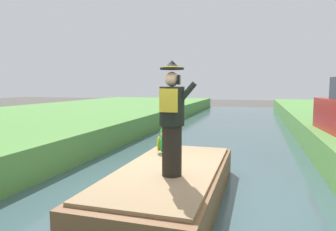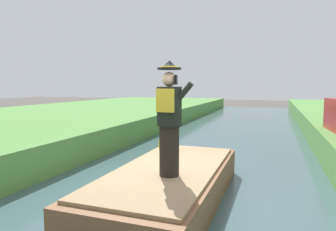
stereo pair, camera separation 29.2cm
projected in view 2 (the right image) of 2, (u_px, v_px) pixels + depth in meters
name	position (u px, v px, depth m)	size (l,w,h in m)	color
ground_plane	(171.00, 203.00, 5.53)	(80.00, 80.00, 0.00)	#4C4742
canal_water	(171.00, 200.00, 5.53)	(5.85, 48.00, 0.10)	#3D565B
boat	(169.00, 184.00, 5.37)	(1.81, 4.21, 0.61)	brown
person_pirate	(169.00, 119.00, 4.76)	(0.61, 0.42, 1.85)	black
parrot_plush	(167.00, 142.00, 6.40)	(0.36, 0.34, 0.57)	green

